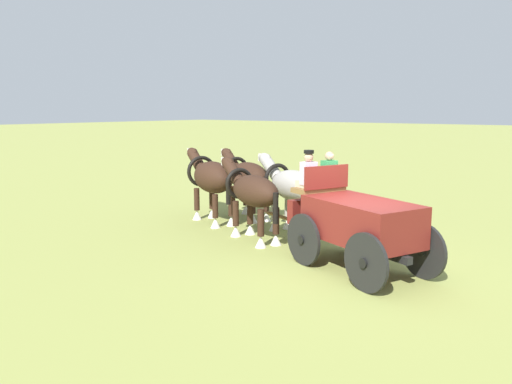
# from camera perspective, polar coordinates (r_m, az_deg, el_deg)

# --- Properties ---
(ground_plane) EXTENTS (220.00, 220.00, 0.00)m
(ground_plane) POSITION_cam_1_polar(r_m,az_deg,el_deg) (11.79, 11.48, -8.64)
(ground_plane) COLOR olive
(show_wagon) EXTENTS (5.49, 2.89, 2.61)m
(show_wagon) POSITION_cam_1_polar(r_m,az_deg,el_deg) (11.64, 11.04, -3.12)
(show_wagon) COLOR maroon
(show_wagon) RESTS_ON ground
(draft_horse_rear_near) EXTENTS (2.90, 1.59, 2.18)m
(draft_horse_rear_near) POSITION_cam_1_polar(r_m,az_deg,el_deg) (13.99, -0.42, -0.06)
(draft_horse_rear_near) COLOR #331E14
(draft_horse_rear_near) RESTS_ON ground
(draft_horse_rear_off) EXTENTS (2.93, 1.61, 2.24)m
(draft_horse_rear_off) POSITION_cam_1_polar(r_m,az_deg,el_deg) (14.67, 3.98, 0.53)
(draft_horse_rear_off) COLOR #9E998E
(draft_horse_rear_off) RESTS_ON ground
(draft_horse_lead_near) EXTENTS (2.91, 1.65, 2.28)m
(draft_horse_lead_near) POSITION_cam_1_polar(r_m,az_deg,el_deg) (16.24, -5.00, 1.51)
(draft_horse_lead_near) COLOR #331E14
(draft_horse_lead_near) RESTS_ON ground
(draft_horse_lead_off) EXTENTS (2.88, 1.61, 2.21)m
(draft_horse_lead_off) POSITION_cam_1_polar(r_m,az_deg,el_deg) (16.85, -1.02, 1.63)
(draft_horse_lead_off) COLOR #331E14
(draft_horse_lead_off) RESTS_ON ground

